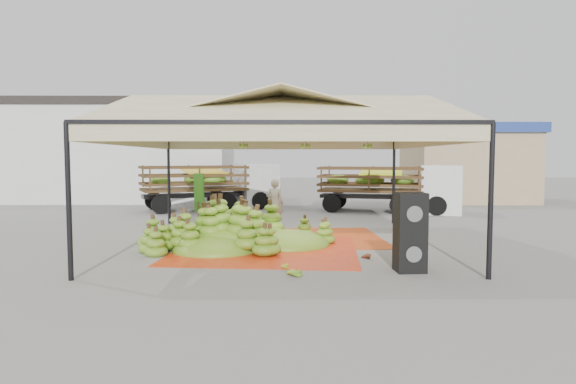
{
  "coord_description": "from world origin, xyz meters",
  "views": [
    {
      "loc": [
        0.04,
        -13.06,
        2.32
      ],
      "look_at": [
        0.2,
        1.5,
        1.3
      ],
      "focal_mm": 30.0,
      "sensor_mm": 36.0,
      "label": 1
    }
  ],
  "objects_px": {
    "truck_right": "(394,183)",
    "vendor": "(275,203)",
    "banana_heap": "(236,222)",
    "speaker_stack": "(410,232)",
    "truck_left": "(216,181)"
  },
  "relations": [
    {
      "from": "banana_heap",
      "to": "truck_left",
      "type": "height_order",
      "value": "truck_left"
    },
    {
      "from": "speaker_stack",
      "to": "vendor",
      "type": "bearing_deg",
      "value": 111.73
    },
    {
      "from": "speaker_stack",
      "to": "truck_right",
      "type": "height_order",
      "value": "truck_right"
    },
    {
      "from": "banana_heap",
      "to": "speaker_stack",
      "type": "height_order",
      "value": "speaker_stack"
    },
    {
      "from": "vendor",
      "to": "truck_right",
      "type": "distance_m",
      "value": 6.99
    },
    {
      "from": "vendor",
      "to": "truck_left",
      "type": "relative_size",
      "value": 0.26
    },
    {
      "from": "banana_heap",
      "to": "speaker_stack",
      "type": "relative_size",
      "value": 3.39
    },
    {
      "from": "truck_right",
      "to": "vendor",
      "type": "bearing_deg",
      "value": -121.68
    },
    {
      "from": "speaker_stack",
      "to": "vendor",
      "type": "height_order",
      "value": "vendor"
    },
    {
      "from": "banana_heap",
      "to": "speaker_stack",
      "type": "bearing_deg",
      "value": -39.85
    },
    {
      "from": "speaker_stack",
      "to": "vendor",
      "type": "distance_m",
      "value": 6.85
    },
    {
      "from": "banana_heap",
      "to": "truck_right",
      "type": "bearing_deg",
      "value": 51.78
    },
    {
      "from": "banana_heap",
      "to": "speaker_stack",
      "type": "xyz_separation_m",
      "value": [
        3.89,
        -3.24,
        0.22
      ]
    },
    {
      "from": "vendor",
      "to": "truck_left",
      "type": "bearing_deg",
      "value": -47.21
    },
    {
      "from": "vendor",
      "to": "truck_right",
      "type": "relative_size",
      "value": 0.27
    }
  ]
}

